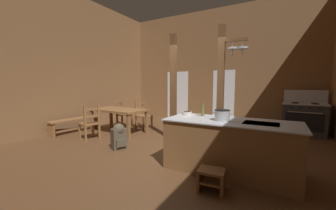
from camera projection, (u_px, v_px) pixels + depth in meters
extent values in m
cube|color=brown|center=(164.00, 151.00, 4.56)|extent=(8.12, 8.84, 0.10)
cube|color=brown|center=(215.00, 66.00, 7.88)|extent=(8.12, 0.14, 4.43)
cube|color=brown|center=(60.00, 61.00, 6.13)|extent=(0.14, 8.84, 4.43)
cube|color=white|center=(177.00, 95.00, 8.74)|extent=(1.00, 0.01, 2.05)
cube|color=white|center=(223.00, 96.00, 7.76)|extent=(0.84, 0.01, 2.05)
cube|color=brown|center=(229.00, 147.00, 3.37)|extent=(2.11, 0.93, 0.86)
cube|color=#B7BABF|center=(230.00, 121.00, 3.33)|extent=(2.17, 0.99, 0.02)
cube|color=black|center=(261.00, 123.00, 3.09)|extent=(0.52, 0.41, 0.00)
cube|color=black|center=(234.00, 160.00, 3.78)|extent=(2.00, 0.07, 0.10)
cube|color=#2F2F2F|center=(304.00, 119.00, 5.95)|extent=(1.15, 0.84, 0.90)
cube|color=black|center=(304.00, 122.00, 5.64)|extent=(0.93, 0.08, 0.52)
cylinder|color=#B7BABF|center=(305.00, 113.00, 5.59)|extent=(0.82, 0.09, 0.02)
cube|color=#B7BABF|center=(305.00, 104.00, 5.91)|extent=(1.20, 0.88, 0.03)
cube|color=#B7BABF|center=(305.00, 96.00, 6.18)|extent=(1.14, 0.13, 0.40)
cylinder|color=black|center=(316.00, 104.00, 5.64)|extent=(0.21, 0.21, 0.01)
cylinder|color=black|center=(295.00, 103.00, 5.91)|extent=(0.21, 0.21, 0.01)
cylinder|color=black|center=(315.00, 103.00, 5.90)|extent=(0.21, 0.21, 0.01)
cylinder|color=black|center=(295.00, 102.00, 6.17)|extent=(0.21, 0.21, 0.01)
cylinder|color=black|center=(320.00, 109.00, 5.40)|extent=(0.05, 0.03, 0.04)
cylinder|color=black|center=(310.00, 109.00, 5.52)|extent=(0.05, 0.03, 0.04)
cylinder|color=black|center=(300.00, 108.00, 5.64)|extent=(0.05, 0.03, 0.04)
cylinder|color=black|center=(291.00, 108.00, 5.76)|extent=(0.05, 0.03, 0.04)
cube|color=brown|center=(221.00, 89.00, 4.40)|extent=(0.15, 0.15, 2.78)
cube|color=brown|center=(233.00, 40.00, 4.20)|extent=(0.60, 0.12, 0.06)
cylinder|color=#B7BABF|center=(232.00, 44.00, 4.21)|extent=(0.01, 0.01, 0.15)
cylinder|color=#B7BABF|center=(232.00, 48.00, 4.22)|extent=(0.24, 0.24, 0.04)
cylinder|color=#B7BABF|center=(232.00, 52.00, 4.23)|extent=(0.02, 0.02, 0.14)
cylinder|color=#B7BABF|center=(242.00, 43.00, 4.12)|extent=(0.01, 0.01, 0.16)
cylinder|color=#B7BABF|center=(242.00, 48.00, 4.14)|extent=(0.24, 0.24, 0.04)
cylinder|color=#B7BABF|center=(242.00, 52.00, 4.14)|extent=(0.02, 0.02, 0.14)
cube|color=brown|center=(173.00, 88.00, 5.19)|extent=(0.14, 0.14, 2.78)
cube|color=brown|center=(211.00, 171.00, 2.77)|extent=(0.39, 0.32, 0.04)
cube|color=brown|center=(200.00, 179.00, 2.84)|extent=(0.07, 0.28, 0.26)
cube|color=brown|center=(223.00, 183.00, 2.72)|extent=(0.07, 0.28, 0.26)
cube|color=brown|center=(211.00, 181.00, 2.78)|extent=(0.35, 0.31, 0.03)
cube|color=brown|center=(118.00, 110.00, 6.09)|extent=(1.75, 1.01, 0.06)
cube|color=brown|center=(111.00, 118.00, 6.88)|extent=(0.08, 0.08, 0.68)
cube|color=brown|center=(147.00, 122.00, 6.03)|extent=(0.08, 0.08, 0.68)
cube|color=brown|center=(92.00, 121.00, 6.23)|extent=(0.08, 0.08, 0.68)
cube|color=brown|center=(128.00, 127.00, 5.38)|extent=(0.08, 0.08, 0.68)
cube|color=brown|center=(144.00, 116.00, 6.72)|extent=(0.49, 0.49, 0.04)
cube|color=brown|center=(152.00, 122.00, 6.79)|extent=(0.06, 0.06, 0.41)
cube|color=brown|center=(144.00, 124.00, 6.48)|extent=(0.06, 0.06, 0.41)
cube|color=brown|center=(143.00, 113.00, 6.98)|extent=(0.06, 0.06, 0.95)
cube|color=brown|center=(136.00, 115.00, 6.67)|extent=(0.06, 0.06, 0.95)
cube|color=brown|center=(140.00, 104.00, 6.79)|extent=(0.08, 0.38, 0.07)
cube|color=brown|center=(140.00, 109.00, 6.81)|extent=(0.08, 0.38, 0.07)
cube|color=brown|center=(124.00, 114.00, 7.06)|extent=(0.54, 0.54, 0.04)
cube|color=brown|center=(132.00, 120.00, 7.22)|extent=(0.06, 0.06, 0.41)
cube|color=brown|center=(127.00, 122.00, 6.85)|extent=(0.06, 0.06, 0.41)
cube|color=brown|center=(122.00, 112.00, 7.28)|extent=(0.06, 0.06, 0.95)
cube|color=brown|center=(117.00, 114.00, 6.91)|extent=(0.06, 0.06, 0.95)
cube|color=brown|center=(119.00, 103.00, 7.06)|extent=(0.14, 0.38, 0.07)
cube|color=brown|center=(119.00, 108.00, 7.08)|extent=(0.14, 0.38, 0.07)
cube|color=brown|center=(89.00, 123.00, 5.39)|extent=(0.54, 0.54, 0.04)
cube|color=brown|center=(80.00, 132.00, 5.41)|extent=(0.06, 0.06, 0.41)
cube|color=brown|center=(93.00, 129.00, 5.68)|extent=(0.06, 0.06, 0.41)
cube|color=brown|center=(85.00, 124.00, 5.12)|extent=(0.06, 0.06, 0.95)
cube|color=brown|center=(99.00, 122.00, 5.39)|extent=(0.06, 0.06, 0.95)
cube|color=brown|center=(92.00, 109.00, 5.22)|extent=(0.13, 0.38, 0.07)
cube|color=brown|center=(92.00, 116.00, 5.24)|extent=(0.13, 0.38, 0.07)
cube|color=brown|center=(75.00, 119.00, 6.14)|extent=(0.48, 1.58, 0.04)
cube|color=brown|center=(51.00, 130.00, 5.56)|extent=(0.31, 0.08, 0.40)
cube|color=brown|center=(95.00, 122.00, 6.76)|extent=(0.31, 0.08, 0.40)
cube|color=brown|center=(75.00, 129.00, 6.17)|extent=(0.16, 1.36, 0.06)
cube|color=#4C4233|center=(119.00, 139.00, 4.57)|extent=(0.33, 0.38, 0.48)
cube|color=#4C4233|center=(121.00, 143.00, 4.48)|extent=(0.15, 0.23, 0.17)
cylinder|color=black|center=(121.00, 137.00, 4.73)|extent=(0.05, 0.05, 0.38)
cylinder|color=black|center=(113.00, 138.00, 4.61)|extent=(0.05, 0.05, 0.38)
sphere|color=#4C4233|center=(119.00, 129.00, 4.55)|extent=(0.36, 0.36, 0.27)
cylinder|color=#B7BABF|center=(222.00, 115.00, 3.31)|extent=(0.25, 0.25, 0.18)
cylinder|color=black|center=(222.00, 110.00, 3.30)|extent=(0.26, 0.26, 0.01)
cylinder|color=#B7BABF|center=(214.00, 112.00, 3.37)|extent=(0.05, 0.02, 0.02)
cylinder|color=#B7BABF|center=(231.00, 113.00, 3.24)|extent=(0.05, 0.02, 0.02)
cylinder|color=silver|center=(187.00, 113.00, 3.92)|extent=(0.20, 0.20, 0.07)
cylinder|color=black|center=(187.00, 112.00, 3.92)|extent=(0.16, 0.16, 0.00)
cylinder|color=brown|center=(203.00, 110.00, 3.81)|extent=(0.07, 0.07, 0.24)
cylinder|color=brown|center=(203.00, 102.00, 3.79)|extent=(0.03, 0.03, 0.08)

